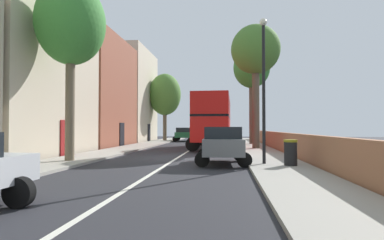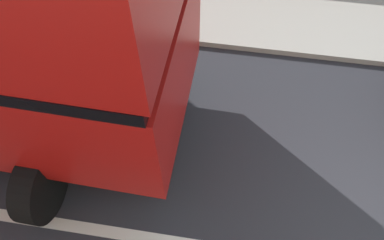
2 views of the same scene
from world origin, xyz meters
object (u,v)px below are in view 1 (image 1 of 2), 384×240
(street_tree_right_1, at_px, (252,69))
(street_tree_right_5, at_px, (256,51))
(parked_car_grey_right_2, at_px, (222,143))
(double_decker_bus, at_px, (214,119))
(street_tree_left_0, at_px, (71,25))
(street_tree_left_2, at_px, (165,95))
(litter_bin_right, at_px, (291,152))
(parked_car_green_left_3, at_px, (184,134))
(lamppost_right, at_px, (264,78))

(street_tree_right_1, bearing_deg, street_tree_right_5, -92.13)
(parked_car_grey_right_2, distance_m, street_tree_right_1, 17.50)
(double_decker_bus, height_order, street_tree_left_0, street_tree_left_0)
(street_tree_left_0, height_order, street_tree_left_2, street_tree_left_0)
(street_tree_left_0, xyz_separation_m, litter_bin_right, (9.99, -0.84, -5.93))
(double_decker_bus, xyz_separation_m, street_tree_right_5, (3.21, -1.36, 5.12))
(parked_car_grey_right_2, xyz_separation_m, street_tree_left_2, (-7.40, 23.40, 4.79))
(street_tree_left_0, relative_size, street_tree_left_2, 1.04)
(litter_bin_right, bearing_deg, street_tree_left_2, 112.52)
(parked_car_grey_right_2, relative_size, street_tree_left_0, 0.47)
(double_decker_bus, relative_size, street_tree_right_1, 1.12)
(parked_car_green_left_3, bearing_deg, lamppost_right, -74.22)
(double_decker_bus, xyz_separation_m, street_tree_right_1, (3.45, 5.21, 5.04))
(parked_car_grey_right_2, xyz_separation_m, parked_car_green_left_3, (-5.00, 23.42, -0.01))
(double_decker_bus, distance_m, street_tree_right_5, 6.19)
(litter_bin_right, bearing_deg, parked_car_grey_right_2, 156.95)
(street_tree_left_2, bearing_deg, parked_car_green_left_3, 0.56)
(street_tree_left_0, bearing_deg, street_tree_right_1, 59.03)
(parked_car_grey_right_2, height_order, street_tree_right_5, street_tree_right_5)
(street_tree_right_1, bearing_deg, parked_car_grey_right_2, -99.38)
(double_decker_bus, bearing_deg, lamppost_right, -77.25)
(street_tree_left_0, distance_m, litter_bin_right, 11.65)
(street_tree_left_0, distance_m, street_tree_right_5, 13.78)
(street_tree_left_0, xyz_separation_m, lamppost_right, (8.99, -0.29, -2.78))
(double_decker_bus, bearing_deg, litter_bin_right, -73.35)
(double_decker_bus, relative_size, street_tree_left_0, 1.23)
(street_tree_left_2, relative_size, litter_bin_right, 7.82)
(litter_bin_right, bearing_deg, double_decker_bus, 106.65)
(parked_car_green_left_3, relative_size, street_tree_left_2, 0.51)
(parked_car_grey_right_2, distance_m, litter_bin_right, 3.06)
(double_decker_bus, bearing_deg, street_tree_right_5, -22.89)
(street_tree_right_1, xyz_separation_m, litter_bin_right, (0.15, -17.25, -6.74))
(street_tree_left_2, height_order, litter_bin_right, street_tree_left_2)
(street_tree_right_5, height_order, lamppost_right, street_tree_right_5)
(litter_bin_right, bearing_deg, parked_car_green_left_3, 107.58)
(street_tree_right_5, bearing_deg, double_decker_bus, 157.11)
(street_tree_right_1, xyz_separation_m, street_tree_left_2, (-10.05, 7.33, -1.64))
(street_tree_right_5, relative_size, litter_bin_right, 8.89)
(lamppost_right, bearing_deg, street_tree_left_0, 178.14)
(parked_car_green_left_3, xyz_separation_m, street_tree_left_2, (-2.40, -0.02, 4.80))
(litter_bin_right, bearing_deg, street_tree_right_1, 90.48)
(litter_bin_right, bearing_deg, street_tree_right_5, 92.09)
(street_tree_left_2, bearing_deg, litter_bin_right, -67.48)
(parked_car_grey_right_2, relative_size, litter_bin_right, 3.81)
(street_tree_right_1, relative_size, litter_bin_right, 8.93)
(street_tree_right_1, bearing_deg, street_tree_left_0, -120.97)
(parked_car_green_left_3, bearing_deg, street_tree_right_1, -43.88)
(double_decker_bus, bearing_deg, parked_car_grey_right_2, -85.77)
(street_tree_right_5, bearing_deg, litter_bin_right, -87.91)
(double_decker_bus, height_order, parked_car_green_left_3, double_decker_bus)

